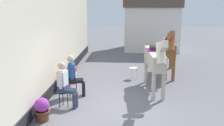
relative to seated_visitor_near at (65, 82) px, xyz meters
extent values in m
plane|color=slate|center=(1.69, 3.21, -0.78)|extent=(40.00, 40.00, 0.00)
cube|color=beige|center=(-0.86, 1.71, 0.92)|extent=(0.30, 14.00, 3.40)
cube|color=black|center=(-0.84, 1.71, -0.60)|extent=(0.34, 14.00, 0.36)
cube|color=silver|center=(3.09, 9.67, 0.52)|extent=(3.20, 2.40, 2.60)
cylinder|color=black|center=(-0.06, 0.01, -0.31)|extent=(0.34, 0.34, 0.03)
cylinder|color=black|center=(0.07, -0.01, -0.55)|extent=(0.02, 0.02, 0.45)
cylinder|color=black|center=(-0.11, 0.14, -0.55)|extent=(0.02, 0.02, 0.45)
cylinder|color=black|center=(-0.15, -0.10, -0.55)|extent=(0.02, 0.02, 0.45)
cube|color=#2D3851|center=(-0.06, 0.01, -0.20)|extent=(0.29, 0.36, 0.20)
cube|color=silver|center=(-0.06, 0.01, 0.12)|extent=(0.28, 0.37, 0.44)
sphere|color=tan|center=(-0.06, 0.01, 0.47)|extent=(0.20, 0.20, 0.20)
sphere|color=#B2A38E|center=(-0.08, 0.02, 0.50)|extent=(0.22, 0.22, 0.22)
cylinder|color=#2D3851|center=(0.14, 0.06, -0.25)|extent=(0.40, 0.20, 0.13)
cylinder|color=#2D3851|center=(0.32, 0.02, -0.55)|extent=(0.11, 0.11, 0.46)
cylinder|color=#2D3851|center=(0.11, -0.10, -0.25)|extent=(0.40, 0.20, 0.13)
cylinder|color=#2D3851|center=(0.30, -0.14, -0.55)|extent=(0.11, 0.11, 0.46)
cylinder|color=silver|center=(-0.01, 0.20, 0.07)|extent=(0.09, 0.09, 0.42)
cylinder|color=silver|center=(-0.08, -0.19, 0.07)|extent=(0.09, 0.09, 0.42)
cylinder|color=red|center=(0.00, 0.96, -0.31)|extent=(0.34, 0.34, 0.03)
cylinder|color=black|center=(0.14, 0.99, -0.55)|extent=(0.02, 0.02, 0.45)
cylinder|color=black|center=(-0.09, 1.07, -0.55)|extent=(0.02, 0.02, 0.45)
cylinder|color=black|center=(-0.05, 0.83, -0.55)|extent=(0.02, 0.02, 0.45)
cube|color=black|center=(0.00, 0.96, -0.20)|extent=(0.29, 0.36, 0.20)
cube|color=#1E4C8C|center=(0.00, 0.96, 0.12)|extent=(0.28, 0.37, 0.44)
sphere|color=tan|center=(0.00, 0.96, 0.47)|extent=(0.20, 0.20, 0.20)
sphere|color=#B2A38E|center=(-0.02, 0.96, 0.50)|extent=(0.22, 0.22, 0.22)
cylinder|color=black|center=(0.17, 1.08, -0.25)|extent=(0.40, 0.19, 0.13)
cylinder|color=black|center=(0.36, 1.11, -0.55)|extent=(0.11, 0.11, 0.46)
cylinder|color=black|center=(0.20, 0.92, -0.25)|extent=(0.40, 0.19, 0.13)
cylinder|color=black|center=(0.39, 0.95, -0.55)|extent=(0.11, 0.11, 0.46)
cylinder|color=#1E4C8C|center=(-0.02, 1.16, 0.07)|extent=(0.09, 0.09, 0.42)
cylinder|color=#1E4C8C|center=(0.06, 0.77, 0.07)|extent=(0.09, 0.09, 0.42)
cube|color=#B2A899|center=(2.73, 1.76, 0.38)|extent=(0.62, 2.23, 0.52)
cylinder|color=#B2A899|center=(2.97, 0.80, -0.33)|extent=(0.13, 0.13, 0.90)
cylinder|color=#B2A899|center=(2.66, 0.77, -0.33)|extent=(0.13, 0.13, 0.90)
cylinder|color=#B2A899|center=(2.81, 2.73, -0.33)|extent=(0.13, 0.13, 0.90)
cylinder|color=#B2A899|center=(2.50, 2.70, -0.33)|extent=(0.13, 0.13, 0.90)
cylinder|color=#B2A899|center=(2.83, 0.56, 0.77)|extent=(0.33, 0.65, 0.73)
cube|color=#B2A899|center=(2.86, 0.22, 1.08)|extent=(0.22, 0.54, 0.40)
cube|color=black|center=(2.83, 0.58, 0.91)|extent=(0.09, 0.63, 0.48)
cylinder|color=black|center=(2.64, 2.90, 0.11)|extent=(0.11, 0.11, 0.65)
cube|color=#8C1E8C|center=(2.73, 1.86, 0.66)|extent=(0.55, 0.64, 0.03)
cube|color=black|center=(2.73, 1.86, 0.73)|extent=(0.32, 0.46, 0.12)
cube|color=brown|center=(3.49, 3.98, 0.38)|extent=(0.59, 2.23, 0.52)
cylinder|color=brown|center=(3.58, 2.99, -0.33)|extent=(0.13, 0.13, 0.90)
cylinder|color=brown|center=(3.27, 3.01, -0.33)|extent=(0.13, 0.13, 0.90)
cylinder|color=brown|center=(3.72, 4.93, -0.33)|extent=(0.13, 0.13, 0.90)
cylinder|color=brown|center=(3.41, 4.95, -0.33)|extent=(0.13, 0.13, 0.90)
cylinder|color=brown|center=(3.41, 2.78, 0.77)|extent=(0.32, 0.65, 0.73)
cube|color=brown|center=(3.39, 2.44, 1.08)|extent=(0.22, 0.54, 0.40)
cube|color=black|center=(3.41, 2.80, 0.91)|extent=(0.08, 0.63, 0.48)
cylinder|color=black|center=(3.57, 5.12, 0.11)|extent=(0.11, 0.11, 0.65)
cube|color=#8C1E8C|center=(3.50, 4.08, 0.66)|extent=(0.54, 0.63, 0.03)
cube|color=black|center=(3.50, 4.08, 0.73)|extent=(0.31, 0.46, 0.12)
cylinder|color=brown|center=(-0.40, -0.99, -0.64)|extent=(0.34, 0.34, 0.28)
cylinder|color=brown|center=(-0.40, -0.99, -0.52)|extent=(0.43, 0.43, 0.04)
sphere|color=purple|center=(-0.40, -0.99, -0.34)|extent=(0.40, 0.40, 0.40)
cylinder|color=beige|center=(-0.44, 1.57, -0.64)|extent=(0.34, 0.34, 0.28)
cylinder|color=beige|center=(-0.44, 1.57, -0.52)|extent=(0.43, 0.43, 0.04)
sphere|color=red|center=(-0.44, 1.57, -0.34)|extent=(0.40, 0.40, 0.40)
cylinder|color=beige|center=(-0.41, 2.85, -0.64)|extent=(0.34, 0.34, 0.28)
cylinder|color=beige|center=(-0.41, 2.85, -0.52)|extent=(0.43, 0.43, 0.04)
sphere|color=red|center=(-0.41, 2.85, -0.34)|extent=(0.40, 0.40, 0.40)
cylinder|color=white|center=(2.03, 3.15, -0.33)|extent=(0.32, 0.32, 0.03)
cylinder|color=silver|center=(2.16, 3.15, -0.56)|extent=(0.02, 0.02, 0.43)
cylinder|color=silver|center=(1.96, 3.26, -0.56)|extent=(0.02, 0.02, 0.43)
cylinder|color=silver|center=(1.96, 3.04, -0.56)|extent=(0.02, 0.02, 0.43)
camera|label=1|loc=(1.98, -7.96, 2.49)|focal=45.97mm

